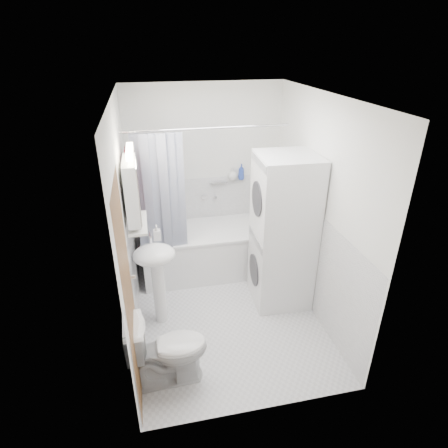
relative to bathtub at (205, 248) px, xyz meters
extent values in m
plane|color=silver|center=(0.09, -0.92, -0.35)|extent=(2.60, 2.60, 0.00)
plane|color=white|center=(0.09, 0.38, 0.85)|extent=(2.00, 0.00, 2.00)
plane|color=white|center=(0.09, -2.22, 0.85)|extent=(2.00, 0.00, 2.00)
plane|color=white|center=(-0.91, -0.92, 0.85)|extent=(0.00, 2.60, 2.60)
plane|color=white|center=(1.09, -0.92, 0.85)|extent=(0.00, 2.60, 2.60)
plane|color=white|center=(0.09, -0.92, 2.05)|extent=(2.60, 2.60, 0.00)
plane|color=white|center=(0.09, 0.37, 0.25)|extent=(1.98, 0.00, 1.98)
plane|color=white|center=(-0.90, -0.92, 0.25)|extent=(0.00, 2.58, 2.58)
plane|color=white|center=(1.08, -0.92, 0.25)|extent=(0.00, 2.58, 2.58)
plane|color=brown|center=(-0.89, -1.80, 0.65)|extent=(0.00, 2.00, 2.00)
cylinder|color=silver|center=(-0.86, -1.47, 0.65)|extent=(0.04, 0.04, 0.04)
cube|color=white|center=(0.00, 0.00, -0.05)|extent=(1.62, 0.76, 0.60)
cube|color=white|center=(0.00, 0.00, 0.26)|extent=(1.64, 0.78, 0.03)
cube|color=silver|center=(0.00, 0.00, 0.15)|extent=(1.44, 0.58, 0.20)
cylinder|color=silver|center=(0.20, 0.33, 0.60)|extent=(0.04, 0.12, 0.04)
cylinder|color=silver|center=(0.00, -0.33, 1.65)|extent=(1.82, 0.02, 0.02)
cube|color=#131E45|center=(-0.76, -0.33, 0.90)|extent=(0.10, 0.02, 1.45)
cube|color=#131E45|center=(-0.67, -0.33, 0.90)|extent=(0.10, 0.02, 1.45)
cube|color=#131E45|center=(-0.58, -0.33, 0.90)|extent=(0.10, 0.02, 1.45)
cube|color=#131E45|center=(-0.49, -0.33, 0.90)|extent=(0.10, 0.02, 1.45)
cube|color=#131E45|center=(-0.40, -0.33, 0.90)|extent=(0.10, 0.02, 1.45)
cube|color=#131E45|center=(-0.31, -0.33, 0.90)|extent=(0.10, 0.02, 1.45)
ellipsoid|color=white|center=(-0.67, -0.88, 0.50)|extent=(0.44, 0.37, 0.20)
cylinder|color=white|center=(-0.65, -0.88, 0.03)|extent=(0.14, 0.14, 0.75)
cylinder|color=silver|center=(-0.69, -0.74, 0.62)|extent=(0.03, 0.03, 0.14)
cylinder|color=silver|center=(-0.69, -0.78, 0.68)|extent=(0.02, 0.10, 0.02)
cube|color=white|center=(-0.82, -0.82, 1.20)|extent=(0.12, 0.50, 0.60)
cube|color=white|center=(-0.76, -0.82, 1.20)|extent=(0.01, 0.47, 0.57)
cube|color=#FFEABF|center=(-0.80, -0.82, 1.58)|extent=(0.06, 0.45, 0.06)
cube|color=silver|center=(-0.80, -0.82, 0.85)|extent=(0.18, 0.54, 0.02)
cube|color=silver|center=(0.25, 0.32, 0.80)|extent=(0.22, 0.06, 0.02)
cube|color=maroon|center=(-0.85, -0.36, 1.10)|extent=(0.05, 0.32, 0.75)
cube|color=maroon|center=(-0.82, -0.36, 1.44)|extent=(0.03, 0.28, 0.08)
cylinder|color=silver|center=(-0.86, -0.36, 1.48)|extent=(0.02, 0.04, 0.02)
cube|color=white|center=(0.77, -0.77, 0.10)|extent=(0.66, 0.66, 0.89)
cylinder|color=#2D2D33|center=(0.45, -0.77, 0.09)|extent=(0.03, 0.38, 0.38)
cube|color=gray|center=(0.45, -0.77, 0.49)|extent=(0.03, 0.57, 0.08)
cube|color=white|center=(0.77, -0.77, 0.99)|extent=(0.66, 0.66, 0.89)
cylinder|color=#2D2D33|center=(0.45, -0.77, 0.99)|extent=(0.03, 0.38, 0.38)
cube|color=gray|center=(0.45, -0.77, 1.39)|extent=(0.03, 0.57, 0.08)
imported|color=white|center=(-0.63, -1.72, 0.01)|extent=(0.74, 0.43, 0.71)
imported|color=gray|center=(-0.62, -0.67, 0.60)|extent=(0.08, 0.17, 0.08)
imported|color=gray|center=(-0.80, -0.97, 0.90)|extent=(0.07, 0.18, 0.07)
imported|color=gray|center=(-0.80, -0.70, 0.92)|extent=(0.10, 0.09, 0.10)
imported|color=gray|center=(0.44, 0.32, 0.88)|extent=(0.13, 0.17, 0.13)
imported|color=#2842A2|center=(0.56, 0.32, 0.86)|extent=(0.08, 0.21, 0.08)
camera|label=1|loc=(-0.66, -4.27, 2.51)|focal=30.00mm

